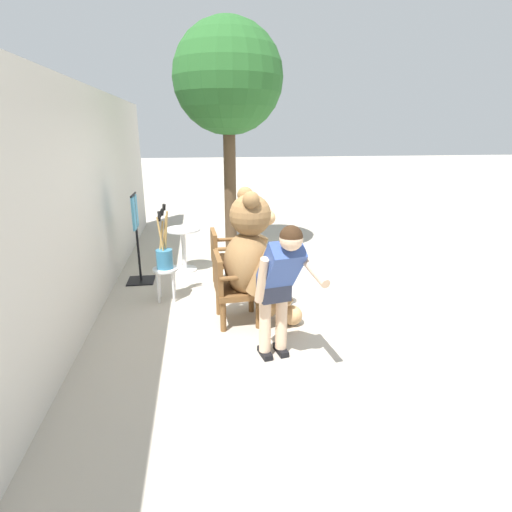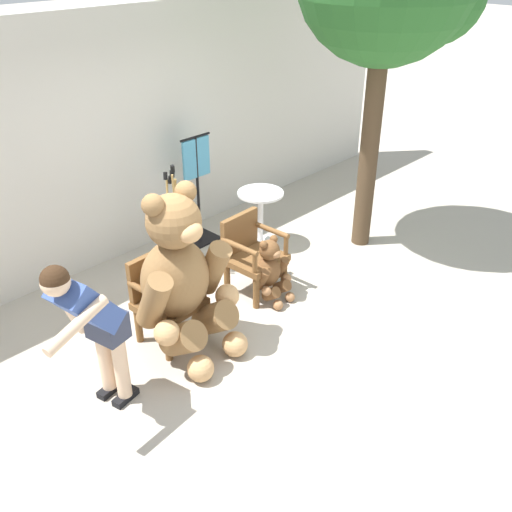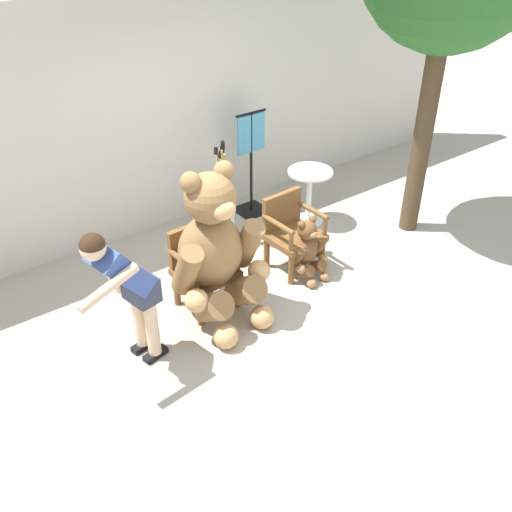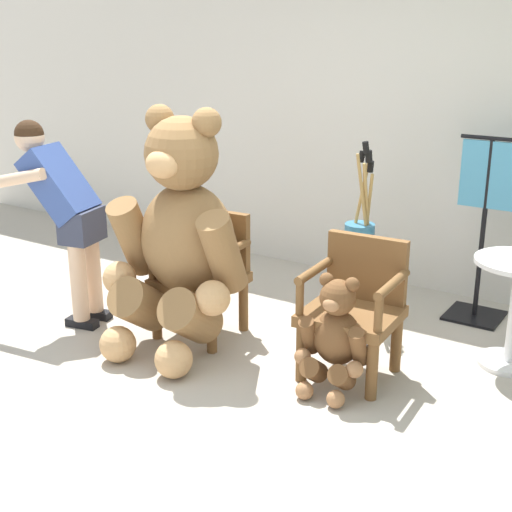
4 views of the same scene
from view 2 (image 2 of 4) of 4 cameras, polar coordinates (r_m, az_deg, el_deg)
The scene contains 11 objects.
ground_plane at distance 5.63m, azimuth 0.03°, elevation -8.07°, with size 60.00×60.00×0.00m, color #B2A899.
back_wall at distance 6.67m, azimuth -15.26°, elevation 10.81°, with size 10.00×0.16×2.80m, color beige.
wooden_chair_left at distance 5.44m, azimuth -9.10°, elevation -4.01°, with size 0.59×0.55×0.86m.
wooden_chair_right at distance 6.09m, azimuth -0.48°, elevation 0.33°, with size 0.58×0.55×0.86m.
teddy_bear_large at distance 5.08m, azimuth -7.46°, elevation -2.04°, with size 0.97×0.94×1.62m.
teddy_bear_small at distance 5.98m, azimuth 1.49°, elevation -1.45°, with size 0.44×0.42×0.73m.
person_visitor at distance 4.52m, azimuth -16.20°, elevation -6.11°, with size 0.80×0.58×1.47m.
white_stool at distance 6.48m, azimuth -8.19°, elevation 0.89°, with size 0.34×0.34×0.46m.
brush_bucket at distance 6.35m, azimuth -8.34°, elevation 3.28°, with size 0.22×0.22×0.88m.
round_side_table at distance 7.01m, azimuth 0.45°, elevation 4.37°, with size 0.56×0.56×0.72m.
clothing_display_stand at distance 7.08m, azimuth -5.85°, elevation 6.89°, with size 0.44×0.40×1.36m.
Camera 2 is at (-3.20, -3.09, 3.45)m, focal length 40.00 mm.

